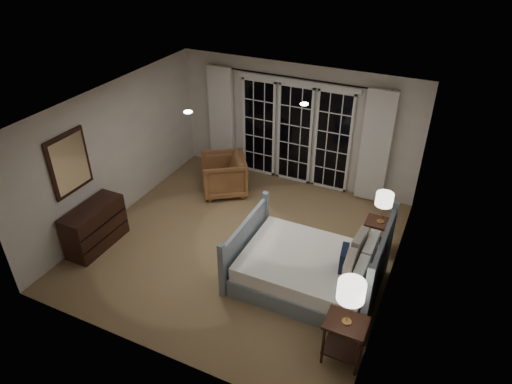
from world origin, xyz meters
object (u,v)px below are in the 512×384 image
at_px(lamp_right, 384,200).
at_px(nightstand_right, 379,232).
at_px(armchair, 224,175).
at_px(nightstand_left, 345,335).
at_px(lamp_left, 351,291).
at_px(dresser, 95,227).
at_px(bed, 311,269).

bearing_deg(lamp_right, nightstand_right, 90.00).
bearing_deg(lamp_right, armchair, 170.09).
height_order(nightstand_right, armchair, armchair).
xyz_separation_m(nightstand_left, lamp_left, (0.00, -0.00, 0.75)).
relative_size(lamp_left, armchair, 0.74).
bearing_deg(nightstand_right, dresser, -156.66).
xyz_separation_m(bed, armchair, (-2.51, 1.83, 0.08)).
relative_size(nightstand_right, lamp_right, 1.09).
bearing_deg(armchair, lamp_left, 14.18).
xyz_separation_m(bed, lamp_right, (0.74, 1.27, 0.71)).
xyz_separation_m(bed, nightstand_left, (0.83, -1.12, 0.13)).
bearing_deg(nightstand_right, armchair, 170.09).
xyz_separation_m(lamp_left, dresser, (-4.48, 0.50, -0.80)).
xyz_separation_m(nightstand_right, armchair, (-3.25, 0.57, 0.01)).
height_order(nightstand_left, nightstand_right, nightstand_left).
relative_size(bed, nightstand_left, 3.18).
bearing_deg(nightstand_left, bed, 126.39).
bearing_deg(lamp_left, armchair, 138.45).
bearing_deg(lamp_right, nightstand_left, -87.85).
height_order(nightstand_left, lamp_left, lamp_left).
relative_size(nightstand_left, dresser, 0.61).
bearing_deg(armchair, dresser, -59.17).
distance_m(bed, nightstand_left, 1.40).
relative_size(nightstand_left, lamp_right, 1.23).
bearing_deg(armchair, lamp_right, 45.82).
bearing_deg(nightstand_left, lamp_right, 92.15).
distance_m(bed, nightstand_right, 1.47).
height_order(bed, lamp_right, bed).
xyz_separation_m(armchair, dresser, (-1.14, -2.46, -0.01)).
relative_size(bed, dresser, 1.95).
bearing_deg(nightstand_right, nightstand_left, -87.85).
xyz_separation_m(nightstand_left, dresser, (-4.48, 0.50, -0.06)).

